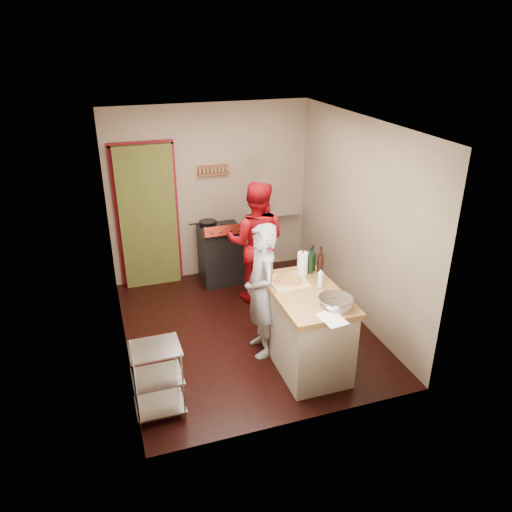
{
  "coord_description": "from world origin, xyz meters",
  "views": [
    {
      "loc": [
        -1.61,
        -5.22,
        3.54
      ],
      "look_at": [
        0.13,
        0.0,
        1.01
      ],
      "focal_mm": 35.0,
      "sensor_mm": 36.0,
      "label": 1
    }
  ],
  "objects_px": {
    "person_red": "(256,242)",
    "wire_shelving": "(157,377)",
    "island": "(306,326)",
    "person_stripe": "(261,291)",
    "stove": "(221,253)"
  },
  "relations": [
    {
      "from": "person_red",
      "to": "wire_shelving",
      "type": "bearing_deg",
      "value": 74.4
    },
    {
      "from": "island",
      "to": "person_stripe",
      "type": "height_order",
      "value": "person_stripe"
    },
    {
      "from": "stove",
      "to": "wire_shelving",
      "type": "relative_size",
      "value": 1.26
    },
    {
      "from": "stove",
      "to": "island",
      "type": "distance_m",
      "value": 2.35
    },
    {
      "from": "person_stripe",
      "to": "person_red",
      "type": "relative_size",
      "value": 0.94
    },
    {
      "from": "person_stripe",
      "to": "wire_shelving",
      "type": "bearing_deg",
      "value": -60.42
    },
    {
      "from": "stove",
      "to": "island",
      "type": "bearing_deg",
      "value": -80.8
    },
    {
      "from": "wire_shelving",
      "to": "person_stripe",
      "type": "bearing_deg",
      "value": 27.88
    },
    {
      "from": "person_red",
      "to": "island",
      "type": "bearing_deg",
      "value": 116.51
    },
    {
      "from": "stove",
      "to": "person_red",
      "type": "height_order",
      "value": "person_red"
    },
    {
      "from": "wire_shelving",
      "to": "person_stripe",
      "type": "relative_size",
      "value": 0.5
    },
    {
      "from": "person_stripe",
      "to": "island",
      "type": "bearing_deg",
      "value": 47.44
    },
    {
      "from": "stove",
      "to": "person_stripe",
      "type": "height_order",
      "value": "person_stripe"
    },
    {
      "from": "wire_shelving",
      "to": "island",
      "type": "height_order",
      "value": "island"
    },
    {
      "from": "island",
      "to": "person_stripe",
      "type": "relative_size",
      "value": 0.85
    }
  ]
}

